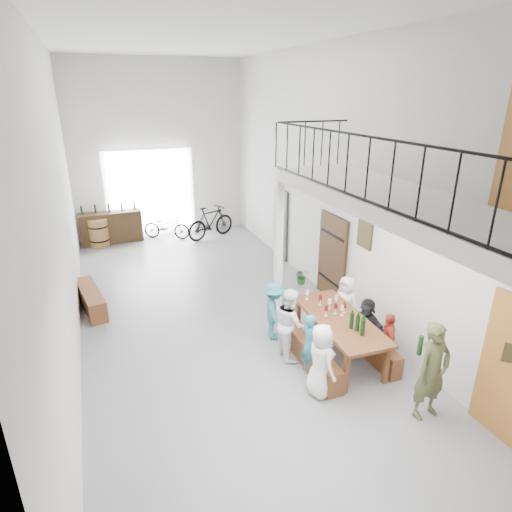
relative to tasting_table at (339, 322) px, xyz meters
name	(u,v)px	position (x,y,z in m)	size (l,w,h in m)	color
floor	(215,312)	(-1.61, 2.42, -0.71)	(12.00, 12.00, 0.00)	slate
room_walls	(208,146)	(-1.61, 2.42, 2.85)	(12.00, 12.00, 12.00)	silver
gateway_portal	(151,194)	(-2.01, 8.36, 0.69)	(2.80, 0.08, 2.80)	white
right_wall_decor	(378,250)	(1.09, 0.55, 1.04)	(0.07, 8.28, 5.07)	#9E6027
balcony	(398,206)	(0.36, -0.71, 2.26)	(1.52, 5.62, 4.00)	white
tasting_table	(339,322)	(0.00, 0.00, 0.00)	(0.98, 2.20, 0.79)	brown
bench_inner	(310,354)	(-0.58, -0.06, -0.49)	(0.30, 1.87, 0.43)	brown
bench_wall	(366,342)	(0.56, -0.08, -0.50)	(0.24, 1.84, 0.42)	brown
tableware	(343,312)	(0.02, -0.05, 0.22)	(0.47, 1.54, 0.35)	black
side_bench	(91,299)	(-4.11, 3.56, -0.47)	(0.36, 1.65, 0.46)	brown
oak_barrel	(99,233)	(-3.75, 7.82, -0.28)	(0.59, 0.59, 0.86)	olive
serving_counter	(111,227)	(-3.36, 8.07, -0.21)	(1.87, 0.52, 0.99)	#3B260F
counter_bottles	(109,208)	(-3.36, 8.09, 0.42)	(1.63, 0.16, 0.28)	black
guest_left_a	(321,361)	(-0.81, -0.79, -0.09)	(0.60, 0.39, 1.24)	white
guest_left_b	(310,344)	(-0.70, -0.23, -0.15)	(0.41, 0.27, 1.12)	teal
guest_left_c	(290,323)	(-0.80, 0.35, -0.04)	(0.65, 0.51, 1.33)	white
guest_left_d	(274,311)	(-0.83, 1.00, -0.12)	(0.76, 0.44, 1.18)	teal
guest_right_a	(387,341)	(0.62, -0.57, -0.18)	(0.61, 0.26, 1.05)	#B2301E
guest_right_b	(366,324)	(0.62, 0.06, -0.20)	(0.94, 0.30, 1.02)	black
guest_right_c	(345,304)	(0.63, 0.79, -0.13)	(0.56, 0.36, 1.15)	white
host_standing	(432,371)	(0.44, -1.78, 0.06)	(0.56, 0.37, 1.54)	#484D2B
potted_plant	(302,276)	(0.84, 3.06, -0.51)	(0.36, 0.31, 0.40)	#18451A
bicycle_near	(167,227)	(-1.67, 7.81, -0.30)	(0.53, 1.53, 0.81)	black
bicycle_far	(211,222)	(-0.30, 7.35, -0.17)	(0.50, 1.77, 1.06)	black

